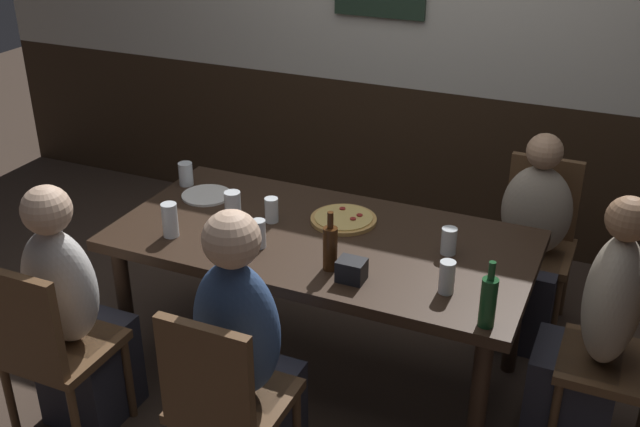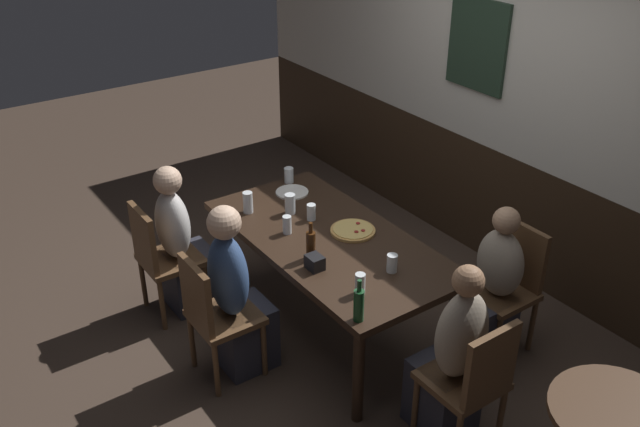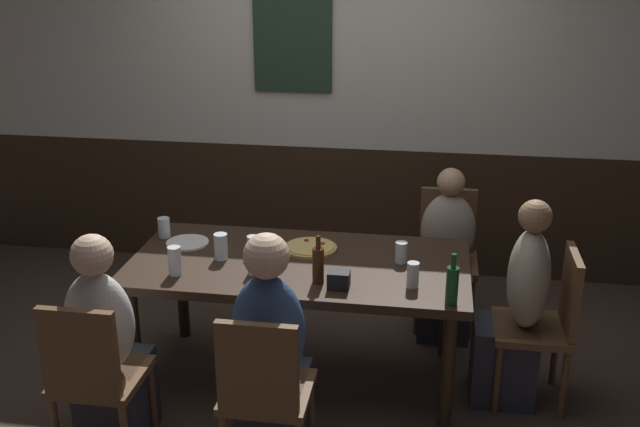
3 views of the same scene
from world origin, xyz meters
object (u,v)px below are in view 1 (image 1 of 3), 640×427
(dining_table, at_px, (322,251))
(chair_head_east, at_px, (634,355))
(pint_glass_pale, at_px, (259,235))
(plate_white_large, at_px, (207,195))
(chair_right_far, at_px, (536,234))
(beer_glass_half, at_px, (449,242))
(tumbler_water, at_px, (233,208))
(beer_bottle_brown, at_px, (330,247))
(beer_bottle_green, at_px, (488,301))
(chair_left_near, at_px, (48,345))
(condiment_caddy, at_px, (352,270))
(person_left_near, at_px, (76,326))
(person_mid_near, at_px, (245,370))
(pizza, at_px, (344,219))
(beer_glass_tall, at_px, (170,222))
(tumbler_short, at_px, (447,279))
(chair_mid_near, at_px, (224,399))
(pint_glass_stout, at_px, (272,212))
(person_right_far, at_px, (529,257))
(person_head_east, at_px, (590,348))
(highball_clear, at_px, (186,176))

(dining_table, height_order, chair_head_east, chair_head_east)
(pint_glass_pale, relative_size, plate_white_large, 0.52)
(chair_right_far, height_order, beer_glass_half, chair_right_far)
(tumbler_water, bearing_deg, beer_bottle_brown, -20.51)
(beer_glass_half, bearing_deg, beer_bottle_green, -60.10)
(chair_left_near, xyz_separation_m, condiment_caddy, (1.07, 0.58, 0.29))
(person_left_near, xyz_separation_m, condiment_caddy, (1.07, 0.42, 0.30))
(person_mid_near, relative_size, pizza, 3.95)
(chair_left_near, distance_m, beer_bottle_brown, 1.20)
(pizza, distance_m, beer_bottle_brown, 0.44)
(plate_white_large, bearing_deg, pizza, 1.79)
(beer_glass_tall, height_order, tumbler_short, beer_glass_tall)
(pizza, bearing_deg, pint_glass_pale, -122.99)
(beer_bottle_green, bearing_deg, beer_glass_half, 119.90)
(chair_head_east, height_order, beer_bottle_green, beer_bottle_green)
(chair_mid_near, distance_m, plate_white_large, 1.25)
(pint_glass_stout, height_order, tumbler_short, tumbler_short)
(person_left_near, bearing_deg, beer_glass_tall, 65.29)
(pizza, xyz_separation_m, plate_white_large, (-0.72, -0.02, -0.01))
(chair_right_far, height_order, tumbler_short, chair_right_far)
(chair_mid_near, distance_m, pint_glass_pale, 0.77)
(pizza, distance_m, tumbler_water, 0.51)
(beer_glass_half, relative_size, beer_bottle_green, 0.45)
(chair_left_near, distance_m, beer_glass_tall, 0.71)
(person_right_far, bearing_deg, chair_mid_near, -117.10)
(person_left_near, height_order, tumbler_short, person_left_near)
(pizza, bearing_deg, tumbler_short, -34.06)
(person_left_near, bearing_deg, plate_white_large, 81.39)
(person_right_far, distance_m, pizza, 0.99)
(chair_left_near, xyz_separation_m, beer_bottle_brown, (0.96, 0.63, 0.34))
(person_mid_near, height_order, beer_bottle_green, person_mid_near)
(chair_left_near, distance_m, condiment_caddy, 1.25)
(chair_head_east, distance_m, person_left_near, 2.27)
(chair_right_far, distance_m, person_right_far, 0.17)
(chair_mid_near, xyz_separation_m, person_mid_near, (0.00, 0.16, 0.01))
(chair_head_east, distance_m, pint_glass_pale, 1.59)
(chair_right_far, height_order, tumbler_water, tumbler_water)
(pizza, xyz_separation_m, beer_glass_tall, (-0.64, -0.44, 0.05))
(pint_glass_stout, bearing_deg, person_head_east, -1.42)
(dining_table, height_order, beer_bottle_brown, beer_bottle_brown)
(chair_left_near, bearing_deg, highball_clear, 91.94)
(chair_head_east, distance_m, person_head_east, 0.16)
(pint_glass_pale, bearing_deg, person_head_east, 8.28)
(chair_right_far, height_order, beer_glass_tall, beer_glass_tall)
(person_mid_near, height_order, person_right_far, person_mid_near)
(dining_table, xyz_separation_m, beer_bottle_green, (0.82, -0.39, 0.18))
(beer_glass_tall, bearing_deg, pint_glass_pale, 9.69)
(chair_right_far, relative_size, person_left_near, 0.77)
(pizza, height_order, beer_glass_tall, beer_glass_tall)
(person_right_far, relative_size, beer_bottle_brown, 4.22)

